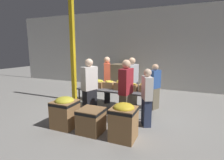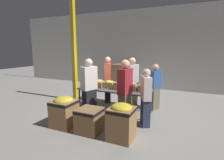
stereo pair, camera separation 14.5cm
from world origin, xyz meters
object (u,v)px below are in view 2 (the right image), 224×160
banana_box_4 (131,87)px  volunteer_3 (146,98)px  banana_box_0 (88,82)px  banana_box_1 (99,83)px  volunteer_5 (125,92)px  volunteer_4 (108,80)px  banana_box_2 (109,84)px  sorting_table (115,90)px  donation_bin_0 (64,111)px  pallet_stack_0 (123,77)px  banana_box_3 (120,85)px  donation_bin_2 (121,120)px  volunteer_0 (132,83)px  volunteer_1 (89,88)px  banana_box_5 (145,87)px  support_pillar (74,49)px  volunteer_2 (155,87)px

banana_box_4 → volunteer_3: size_ratio=0.23×
banana_box_0 → banana_box_1: (0.44, -0.03, -0.01)m
banana_box_4 → volunteer_5: bearing=-85.4°
banana_box_1 → volunteer_4: bearing=95.3°
volunteer_4 → banana_box_1: bearing=-19.8°
banana_box_2 → sorting_table: bearing=-8.5°
banana_box_0 → donation_bin_0: banana_box_0 is taller
banana_box_2 → pallet_stack_0: pallet_stack_0 is taller
sorting_table → donation_bin_0: donation_bin_0 is taller
banana_box_3 → banana_box_4: 0.35m
volunteer_3 → donation_bin_2: size_ratio=1.80×
banana_box_4 → volunteer_3: bearing=-46.7°
volunteer_5 → volunteer_3: bearing=-76.6°
banana_box_3 → donation_bin_2: banana_box_3 is taller
banana_box_0 → banana_box_1: 0.44m
donation_bin_0 → pallet_stack_0: pallet_stack_0 is taller
banana_box_2 → volunteer_0: 0.83m
banana_box_2 → banana_box_3: 0.44m
banana_box_1 → sorting_table: bearing=3.4°
banana_box_1 → volunteer_1: 0.68m
volunteer_4 → volunteer_5: volunteer_5 is taller
banana_box_5 → support_pillar: size_ratio=0.09×
sorting_table → banana_box_2: banana_box_2 is taller
volunteer_5 → support_pillar: size_ratio=0.44×
volunteer_4 → volunteer_5: 2.00m
volunteer_2 → volunteer_4: bearing=-66.3°
banana_box_3 → volunteer_0: (0.16, 0.67, -0.05)m
banana_box_0 → sorting_table: bearing=0.3°
volunteer_3 → banana_box_5: bearing=-11.6°
volunteer_4 → pallet_stack_0: volunteer_4 is taller
volunteer_4 → support_pillar: support_pillar is taller
pallet_stack_0 → volunteer_0: bearing=-62.3°
volunteer_3 → banana_box_0: bearing=45.7°
donation_bin_0 → banana_box_0: bearing=99.4°
volunteer_3 → support_pillar: (-3.11, 1.17, 1.24)m
volunteer_0 → banana_box_4: bearing=38.1°
volunteer_1 → donation_bin_2: (1.39, -0.89, -0.42)m
volunteer_0 → donation_bin_2: 2.31m
banana_box_5 → volunteer_1: (-1.51, -0.73, -0.03)m
banana_box_1 → banana_box_2: size_ratio=1.01×
banana_box_5 → volunteer_0: size_ratio=0.20×
banana_box_4 → support_pillar: (-2.50, 0.52, 1.12)m
donation_bin_0 → support_pillar: (-1.18, 2.09, 1.57)m
banana_box_2 → volunteer_5: 1.14m
banana_box_4 → volunteer_1: 1.29m
banana_box_0 → banana_box_4: bearing=-0.7°
banana_box_5 → volunteer_3: size_ratio=0.23×
banana_box_1 → volunteer_5: (1.19, -0.71, -0.02)m
banana_box_3 → volunteer_1: 0.99m
banana_box_3 → volunteer_1: size_ratio=0.20×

